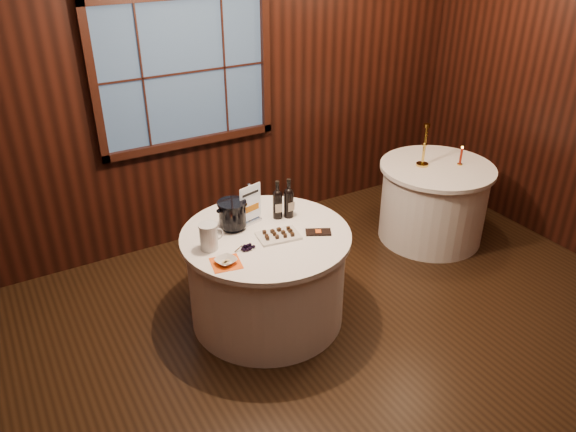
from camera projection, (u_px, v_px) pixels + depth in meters
ground at (338, 397)px, 3.78m from camera, size 6.00×6.00×0.00m
back_wall at (185, 84)px, 4.93m from camera, size 6.00×0.10×3.00m
main_table at (267, 276)px, 4.36m from camera, size 1.28×1.28×0.77m
side_table at (433, 202)px, 5.47m from camera, size 1.08×1.08×0.77m
sign_stand at (250, 210)px, 4.28m from camera, size 0.20×0.13×0.32m
port_bottle_left at (278, 202)px, 4.33m from camera, size 0.07×0.08×0.31m
port_bottle_right at (289, 201)px, 4.34m from camera, size 0.08×0.08×0.32m
ice_bucket at (232, 215)px, 4.19m from camera, size 0.22×0.22×0.22m
chocolate_plate at (278, 235)px, 4.12m from camera, size 0.33×0.25×0.04m
chocolate_box at (318, 232)px, 4.18m from camera, size 0.21×0.17×0.02m
grape_bunch at (247, 247)px, 3.97m from camera, size 0.17×0.07×0.04m
glass_pitcher at (209, 236)px, 3.94m from camera, size 0.18×0.14×0.20m
orange_napkin at (226, 263)px, 3.82m from camera, size 0.23×0.23×0.00m
cracker_bowl at (226, 261)px, 3.81m from camera, size 0.17×0.17×0.03m
brass_candlestick at (424, 151)px, 5.22m from camera, size 0.12×0.12×0.41m
red_candle at (461, 157)px, 5.27m from camera, size 0.05×0.05×0.19m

